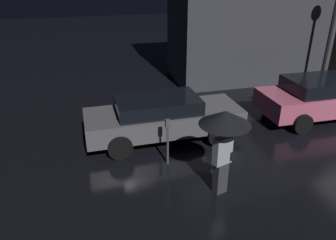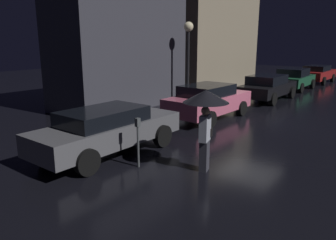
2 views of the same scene
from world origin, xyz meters
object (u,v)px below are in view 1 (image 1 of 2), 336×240
Objects in this scene: parking_meter at (168,137)px; street_lamp_near at (334,15)px; parked_car_grey at (163,117)px; pedestrian_with_umbrella at (224,128)px; parked_car_pink at (321,97)px.

street_lamp_near is (7.92, 4.03, 2.28)m from parking_meter.
parked_car_grey is at bearing 81.10° from parking_meter.
parked_car_grey is 8.46m from street_lamp_near.
parking_meter is (-0.88, 1.49, -0.88)m from pedestrian_with_umbrella.
parked_car_grey is at bearing -178.03° from parked_car_pink.
parked_car_grey is 2.25× the size of pedestrian_with_umbrella.
parked_car_grey is at bearing -94.09° from pedestrian_with_umbrella.
parked_car_grey is at bearing -161.30° from street_lamp_near.
street_lamp_near is at bearing 18.31° from parked_car_grey.
pedestrian_with_umbrella is 9.06m from street_lamp_near.
parked_car_pink is at bearing 14.46° from parking_meter.
parked_car_pink is 1.04× the size of street_lamp_near.
parked_car_pink is at bearing -165.77° from pedestrian_with_umbrella.
pedestrian_with_umbrella is 1.94m from parking_meter.
parked_car_pink is at bearing 0.53° from parked_car_grey.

